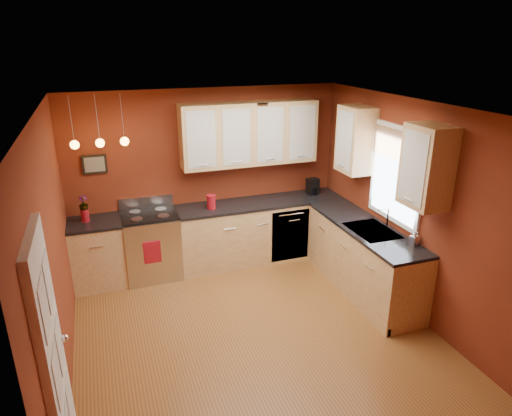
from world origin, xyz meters
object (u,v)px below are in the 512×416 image
object	(u,v)px
gas_range	(152,245)
sink	(372,232)
red_canister	(211,202)
coffee_maker	(313,187)
soap_pump	(414,238)

from	to	relation	value
gas_range	sink	size ratio (longest dim) A/B	1.59
gas_range	red_canister	size ratio (longest dim) A/B	5.41
gas_range	sink	distance (m)	3.05
red_canister	coffee_maker	xyz separation A→B (m)	(1.66, 0.11, 0.01)
gas_range	red_canister	distance (m)	1.04
coffee_maker	red_canister	bearing A→B (deg)	176.13
coffee_maker	soap_pump	world-z (taller)	coffee_maker
gas_range	red_canister	xyz separation A→B (m)	(0.88, -0.05, 0.56)
red_canister	soap_pump	world-z (taller)	red_canister
gas_range	sink	world-z (taller)	sink
sink	coffee_maker	world-z (taller)	sink
sink	coffee_maker	size ratio (longest dim) A/B	2.82
gas_range	sink	bearing A→B (deg)	-29.78
gas_range	coffee_maker	bearing A→B (deg)	1.36
gas_range	sink	xyz separation A→B (m)	(2.62, -1.50, 0.43)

